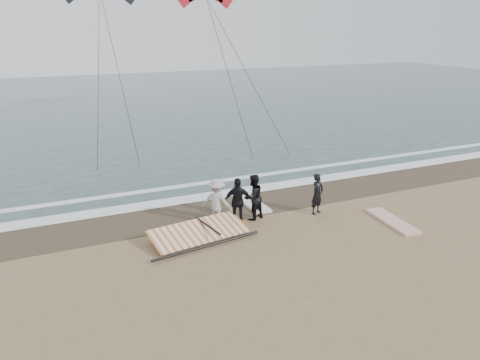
{
  "coord_description": "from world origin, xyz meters",
  "views": [
    {
      "loc": [
        -7.91,
        -11.61,
        6.94
      ],
      "look_at": [
        -1.35,
        3.0,
        1.6
      ],
      "focal_mm": 35.0,
      "sensor_mm": 36.0,
      "label": 1
    }
  ],
  "objects_px": {
    "man_main": "(317,194)",
    "sail_rig": "(196,233)",
    "board_white": "(392,221)",
    "board_cream": "(251,202)"
  },
  "relations": [
    {
      "from": "board_cream",
      "to": "sail_rig",
      "type": "xyz_separation_m",
      "value": [
        -3.1,
        -2.21,
        0.14
      ]
    },
    {
      "from": "board_white",
      "to": "sail_rig",
      "type": "height_order",
      "value": "sail_rig"
    },
    {
      "from": "man_main",
      "to": "sail_rig",
      "type": "bearing_deg",
      "value": 161.02
    },
    {
      "from": "man_main",
      "to": "sail_rig",
      "type": "relative_size",
      "value": 0.41
    },
    {
      "from": "board_white",
      "to": "board_cream",
      "type": "height_order",
      "value": "board_cream"
    },
    {
      "from": "man_main",
      "to": "board_white",
      "type": "distance_m",
      "value": 2.9
    },
    {
      "from": "board_white",
      "to": "sail_rig",
      "type": "relative_size",
      "value": 0.64
    },
    {
      "from": "sail_rig",
      "to": "board_white",
      "type": "bearing_deg",
      "value": -13.52
    },
    {
      "from": "board_white",
      "to": "sail_rig",
      "type": "bearing_deg",
      "value": 171.85
    },
    {
      "from": "board_white",
      "to": "board_cream",
      "type": "relative_size",
      "value": 0.97
    }
  ]
}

